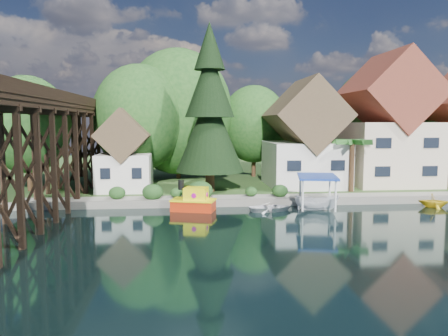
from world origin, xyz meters
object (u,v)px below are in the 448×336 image
(shed, at_px, (124,156))
(boat_white_a, at_px, (271,206))
(house_left, at_px, (305,141))
(boat_canopy, at_px, (317,195))
(house_center, at_px, (388,128))
(boat_yellow, at_px, (434,200))
(palm_tree, at_px, (353,143))
(conifer, at_px, (210,111))
(trestle_bridge, at_px, (37,145))
(tugboat, at_px, (194,201))

(shed, xyz_separation_m, boat_white_a, (12.53, -8.62, -3.46))
(house_left, bearing_deg, boat_canopy, -99.90)
(house_center, distance_m, boat_yellow, 11.84)
(palm_tree, bearing_deg, conifer, 174.73)
(trestle_bridge, bearing_deg, tugboat, 6.81)
(house_left, distance_m, boat_yellow, 13.59)
(palm_tree, xyz_separation_m, boat_canopy, (-5.13, -5.85, -3.84))
(shed, relative_size, tugboat, 2.05)
(trestle_bridge, xyz_separation_m, boat_canopy, (21.24, 0.72, -4.15))
(conifer, relative_size, palm_tree, 3.01)
(conifer, bearing_deg, boat_white_a, -57.92)
(tugboat, bearing_deg, shed, 128.93)
(conifer, bearing_deg, boat_canopy, -40.98)
(boat_yellow, bearing_deg, conifer, 85.36)
(trestle_bridge, bearing_deg, boat_canopy, 1.94)
(shed, height_order, boat_yellow, shed)
(palm_tree, bearing_deg, house_left, 128.35)
(house_left, height_order, shed, house_left)
(tugboat, bearing_deg, palm_tree, 19.21)
(trestle_bridge, distance_m, palm_tree, 27.18)
(house_center, relative_size, boat_canopy, 2.85)
(palm_tree, height_order, boat_white_a, palm_tree)
(trestle_bridge, height_order, boat_white_a, trestle_bridge)
(shed, height_order, boat_white_a, shed)
(house_left, distance_m, conifer, 10.76)
(house_left, bearing_deg, conifer, -162.97)
(boat_white_a, height_order, boat_canopy, boat_canopy)
(shed, bearing_deg, conifer, -10.73)
(shed, distance_m, boat_white_a, 15.60)
(house_left, distance_m, boat_canopy, 10.99)
(trestle_bridge, relative_size, house_left, 4.01)
(boat_yellow, bearing_deg, house_center, 11.71)
(trestle_bridge, xyz_separation_m, shed, (5.00, 9.33, -1.52))
(tugboat, distance_m, boat_yellow, 19.84)
(house_center, height_order, conifer, conifer)
(conifer, xyz_separation_m, tugboat, (-1.66, -6.43, -7.29))
(trestle_bridge, bearing_deg, palm_tree, 13.99)
(trestle_bridge, relative_size, palm_tree, 8.49)
(trestle_bridge, height_order, tugboat, trestle_bridge)
(boat_canopy, bearing_deg, palm_tree, 48.73)
(conifer, distance_m, boat_white_a, 11.35)
(tugboat, bearing_deg, boat_yellow, -0.96)
(boat_white_a, bearing_deg, conifer, 22.38)
(shed, distance_m, conifer, 9.25)
(tugboat, xyz_separation_m, boat_canopy, (9.80, -0.65, 0.45))
(trestle_bridge, xyz_separation_m, boat_white_a, (17.53, 0.71, -4.99))
(boat_white_a, relative_size, boat_canopy, 0.72)
(house_left, height_order, conifer, conifer)
(house_left, xyz_separation_m, shed, (-18.00, -1.50, -1.31))
(house_left, relative_size, boat_canopy, 2.26)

